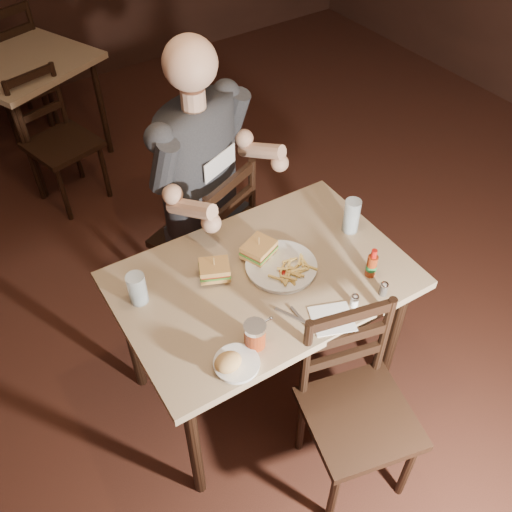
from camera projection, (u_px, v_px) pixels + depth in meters
room_shell at (336, 124)px, 1.98m from camera, size 7.00×7.00×7.00m
main_table at (263, 291)px, 2.38m from camera, size 1.21×0.84×0.77m
bg_table at (23, 72)px, 3.75m from camera, size 1.04×1.04×0.77m
chair_far at (203, 236)px, 2.95m from camera, size 0.56×0.58×0.91m
chair_near at (360, 418)px, 2.23m from camera, size 0.51×0.54×0.89m
bg_chair_far at (7, 68)px, 4.21m from camera, size 0.57×0.60×0.97m
bg_chair_near at (62, 144)px, 3.61m from camera, size 0.48×0.51×0.85m
diner at (205, 153)px, 2.55m from camera, size 0.74×0.66×1.05m
dinner_plate at (281, 267)px, 2.35m from camera, size 0.30×0.30×0.02m
sandwich_left at (214, 266)px, 2.27m from camera, size 0.15×0.14×0.10m
sandwich_right at (259, 245)px, 2.35m from camera, size 0.16×0.15×0.11m
fries_pile at (290, 269)px, 2.31m from camera, size 0.23×0.17×0.04m
ketchup_dollop at (284, 271)px, 2.32m from camera, size 0.05×0.05×0.01m
glass_left at (137, 289)px, 2.19m from camera, size 0.08×0.08×0.14m
glass_right at (352, 216)px, 2.47m from camera, size 0.07×0.07×0.16m
hot_sauce at (372, 263)px, 2.28m from camera, size 0.04×0.04×0.14m
salt_shaker at (355, 301)px, 2.20m from camera, size 0.03×0.03×0.06m
pepper_shaker at (384, 289)px, 2.24m from camera, size 0.03×0.03×0.06m
syrup_dispenser at (255, 335)px, 2.05m from camera, size 0.09×0.09×0.11m
napkin at (332, 319)px, 2.17m from camera, size 0.20×0.20×0.00m
knife at (298, 319)px, 2.16m from camera, size 0.10×0.19×0.00m
fork at (302, 319)px, 2.16m from camera, size 0.01×0.14×0.00m
side_plate at (237, 364)px, 2.02m from camera, size 0.17×0.17×0.01m
bread_roll at (228, 362)px, 1.98m from camera, size 0.10×0.09×0.06m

